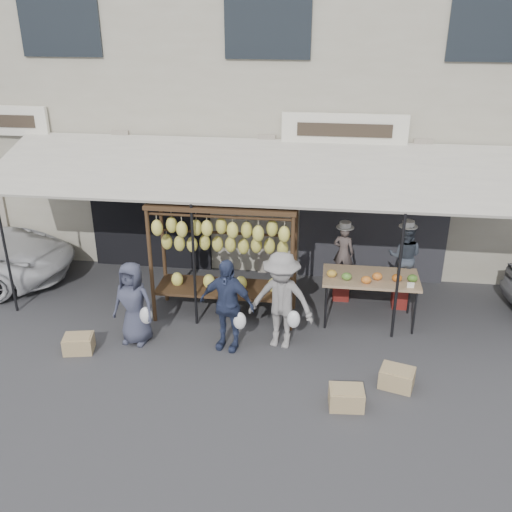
{
  "coord_description": "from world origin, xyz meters",
  "views": [
    {
      "loc": [
        1.27,
        -7.65,
        5.39
      ],
      "look_at": [
        0.06,
        1.4,
        1.3
      ],
      "focal_mm": 40.0,
      "sensor_mm": 36.0,
      "label": 1
    }
  ],
  "objects": [
    {
      "name": "customer_mid",
      "position": [
        -0.3,
        0.47,
        0.81
      ],
      "size": [
        1.02,
        0.59,
        1.63
      ],
      "primitive_type": "imported",
      "rotation": [
        0.0,
        0.0,
        -0.22
      ],
      "color": "navy",
      "rests_on": "ground_plane"
    },
    {
      "name": "shophouse",
      "position": [
        -0.0,
        6.5,
        3.65
      ],
      "size": [
        24.0,
        6.15,
        7.3
      ],
      "color": "#A7A28F",
      "rests_on": "ground_plane"
    },
    {
      "name": "customer_left",
      "position": [
        -1.9,
        0.43,
        0.74
      ],
      "size": [
        0.79,
        0.58,
        1.48
      ],
      "primitive_type": "imported",
      "rotation": [
        0.0,
        0.0,
        -0.16
      ],
      "color": "#383B4E",
      "rests_on": "ground_plane"
    },
    {
      "name": "vendor_right",
      "position": [
        2.73,
        2.28,
        1.06
      ],
      "size": [
        0.69,
        0.58,
        1.27
      ],
      "primitive_type": "imported",
      "rotation": [
        0.0,
        0.0,
        2.97
      ],
      "color": "#383F4B",
      "rests_on": "stool_right"
    },
    {
      "name": "stool_right",
      "position": [
        2.73,
        2.28,
        0.21
      ],
      "size": [
        0.36,
        0.36,
        0.42
      ],
      "primitive_type": "cube",
      "rotation": [
        0.0,
        0.0,
        0.21
      ],
      "color": "maroon",
      "rests_on": "ground_plane"
    },
    {
      "name": "stool_left",
      "position": [
        1.61,
        2.47,
        0.22
      ],
      "size": [
        0.35,
        0.35,
        0.45
      ],
      "primitive_type": "cube",
      "rotation": [
        0.0,
        0.0,
        0.12
      ],
      "color": "maroon",
      "rests_on": "ground_plane"
    },
    {
      "name": "crate_far",
      "position": [
        -2.75,
        -0.0,
        0.14
      ],
      "size": [
        0.54,
        0.45,
        0.29
      ],
      "primitive_type": "cube",
      "rotation": [
        0.0,
        0.0,
        0.21
      ],
      "color": "tan",
      "rests_on": "ground_plane"
    },
    {
      "name": "crate_near_b",
      "position": [
        2.45,
        -0.27,
        0.15
      ],
      "size": [
        0.58,
        0.5,
        0.3
      ],
      "primitive_type": "cube",
      "rotation": [
        0.0,
        0.0,
        -0.28
      ],
      "color": "tan",
      "rests_on": "ground_plane"
    },
    {
      "name": "customer_right",
      "position": [
        0.58,
        0.63,
        0.86
      ],
      "size": [
        1.21,
        0.83,
        1.72
      ],
      "primitive_type": "imported",
      "rotation": [
        0.0,
        0.0,
        -0.19
      ],
      "color": "gray",
      "rests_on": "ground_plane"
    },
    {
      "name": "ground_plane",
      "position": [
        0.0,
        0.0,
        0.0
      ],
      "size": [
        90.0,
        90.0,
        0.0
      ],
      "primitive_type": "plane",
      "color": "#2D2D30"
    },
    {
      "name": "awning",
      "position": [
        0.01,
        2.28,
        2.57
      ],
      "size": [
        10.0,
        2.35,
        2.92
      ],
      "color": "beige",
      "rests_on": "ground_plane"
    },
    {
      "name": "produce_table",
      "position": [
        2.1,
        1.63,
        0.87
      ],
      "size": [
        1.7,
        0.9,
        1.04
      ],
      "color": "tan",
      "rests_on": "ground_plane"
    },
    {
      "name": "banana_rack",
      "position": [
        -0.53,
        1.48,
        1.58
      ],
      "size": [
        2.6,
        0.9,
        2.24
      ],
      "color": "#3D2A15",
      "rests_on": "ground_plane"
    },
    {
      "name": "vendor_left",
      "position": [
        1.61,
        2.47,
        0.99
      ],
      "size": [
        0.45,
        0.36,
        1.09
      ],
      "primitive_type": "imported",
      "rotation": [
        0.0,
        0.0,
        2.88
      ],
      "color": "#574B47",
      "rests_on": "stool_left"
    },
    {
      "name": "crate_near_a",
      "position": [
        1.68,
        -0.85,
        0.15
      ],
      "size": [
        0.52,
        0.41,
        0.3
      ],
      "primitive_type": "cube",
      "rotation": [
        0.0,
        0.0,
        0.08
      ],
      "color": "tan",
      "rests_on": "ground_plane"
    }
  ]
}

